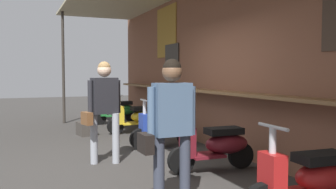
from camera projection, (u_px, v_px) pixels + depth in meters
ground_plane at (130, 163)px, 5.81m from camera, size 35.70×35.70×0.00m
market_stall_facade at (227, 49)px, 6.42m from camera, size 12.75×2.64×3.41m
scooter_green at (119, 110)px, 10.50m from camera, size 0.49×1.40×0.97m
scooter_yellow at (138, 117)px, 8.83m from camera, size 0.47×1.40×0.97m
scooter_blue at (168, 128)px, 7.11m from camera, size 0.46×1.40×0.97m
scooter_maroon at (217, 145)px, 5.36m from camera, size 0.48×1.40×0.97m
scooter_red at (312, 179)px, 3.64m from camera, size 0.50×1.40×0.97m
shopper_with_handbag at (104, 102)px, 5.75m from camera, size 0.37×0.66×1.67m
shopper_browsing at (171, 119)px, 3.81m from camera, size 0.26×0.64×1.62m
merchandise_crate at (86, 129)px, 8.46m from camera, size 0.49×0.42×0.32m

